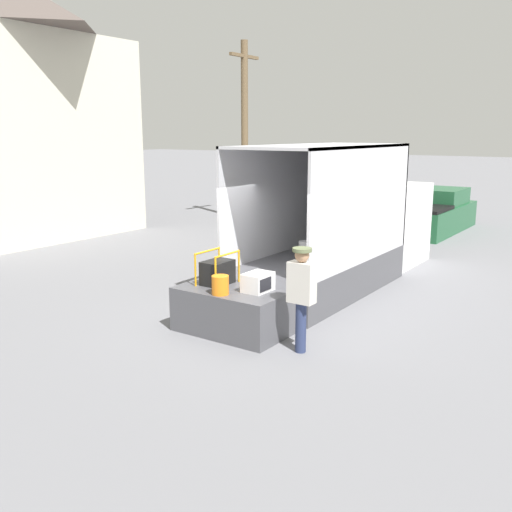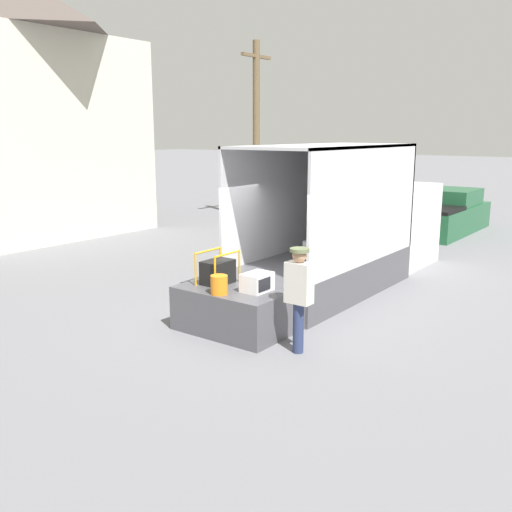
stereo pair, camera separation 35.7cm
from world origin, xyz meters
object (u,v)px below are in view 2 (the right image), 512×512
object	(u,v)px
orange_bucket	(219,285)
worker_person	(299,289)
pickup_truck_green	(445,215)
box_truck	(360,239)
portable_generator	(219,271)
utility_pole	(256,129)
microwave	(257,282)

from	to	relation	value
orange_bucket	worker_person	distance (m)	1.50
worker_person	pickup_truck_green	world-z (taller)	worker_person
worker_person	pickup_truck_green	size ratio (longest dim) A/B	0.36
box_truck	portable_generator	world-z (taller)	box_truck
worker_person	utility_pole	size ratio (longest dim) A/B	0.25
microwave	pickup_truck_green	world-z (taller)	pickup_truck_green
worker_person	microwave	bearing A→B (deg)	75.39
box_truck	utility_pole	size ratio (longest dim) A/B	1.01
microwave	worker_person	world-z (taller)	worker_person
box_truck	microwave	world-z (taller)	box_truck
utility_pole	worker_person	bearing A→B (deg)	-140.60
box_truck	pickup_truck_green	bearing A→B (deg)	3.72
microwave	pickup_truck_green	distance (m)	12.79
microwave	utility_pole	size ratio (longest dim) A/B	0.08
box_truck	portable_generator	size ratio (longest dim) A/B	9.78
pickup_truck_green	utility_pole	xyz separation A→B (m)	(-1.68, 7.30, 3.06)
orange_bucket	utility_pole	bearing A→B (deg)	34.04
box_truck	worker_person	xyz separation A→B (m)	(-5.24, -1.51, 0.12)
portable_generator	microwave	bearing A→B (deg)	-90.03
microwave	box_truck	bearing A→B (deg)	5.31
microwave	portable_generator	world-z (taller)	portable_generator
pickup_truck_green	utility_pole	size ratio (longest dim) A/B	0.69
portable_generator	box_truck	bearing A→B (deg)	-5.01
orange_bucket	worker_person	world-z (taller)	worker_person
microwave	orange_bucket	bearing A→B (deg)	141.98
portable_generator	pickup_truck_green	distance (m)	12.76
orange_bucket	pickup_truck_green	size ratio (longest dim) A/B	0.07
box_truck	utility_pole	bearing A→B (deg)	51.97
portable_generator	orange_bucket	size ratio (longest dim) A/B	2.21
portable_generator	utility_pole	size ratio (longest dim) A/B	0.10
box_truck	orange_bucket	bearing A→B (deg)	-179.60
microwave	worker_person	size ratio (longest dim) A/B	0.31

